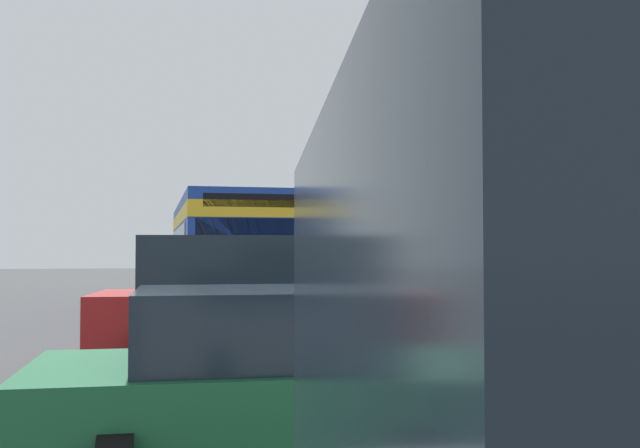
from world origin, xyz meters
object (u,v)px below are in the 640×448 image
at_px(pedestrian, 295,291).
at_px(parked_suv_red, 263,302).
at_px(potted_palm, 352,281).
at_px(parked_sedan_green, 320,382).
at_px(transit_bus, 225,248).

bearing_deg(pedestrian, parked_suv_red, -20.47).
relative_size(parked_suv_red, potted_palm, 1.88).
bearing_deg(potted_palm, parked_sedan_green, -16.07).
bearing_deg(parked_suv_red, potted_palm, 160.16).
distance_m(transit_bus, parked_suv_red, 10.31).
distance_m(pedestrian, potted_palm, 13.87).
distance_m(transit_bus, pedestrian, 7.68).
height_order(transit_bus, parked_suv_red, transit_bus).
relative_size(transit_bus, parked_sedan_green, 2.52).
bearing_deg(transit_bus, pedestrian, 3.96).
bearing_deg(parked_sedan_green, transit_bus, 177.06).
relative_size(transit_bus, pedestrian, 6.25).
bearing_deg(pedestrian, potted_palm, 160.28).
relative_size(parked_suv_red, pedestrian, 2.78).
relative_size(pedestrian, potted_palm, 0.68).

